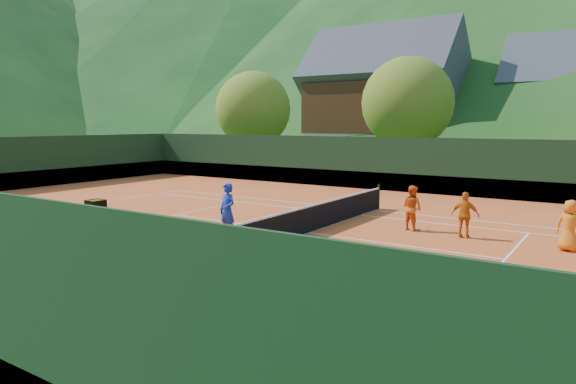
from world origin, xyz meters
The scene contains 32 objects.
ground centered at (0.00, 0.00, 0.00)m, with size 400.00×400.00×0.00m, color #2D551A.
clay_court centered at (0.00, 0.00, 0.01)m, with size 40.00×24.00×0.02m, color #BF4A1E.
coach centered at (-1.92, -2.05, 0.92)m, with size 0.66×0.43×1.80m, color #192EA6.
student_a centered at (2.81, 2.42, 0.81)m, with size 0.77×0.60×1.59m, color #E95714.
student_b centered at (4.72, 2.14, 0.79)m, with size 0.90×0.37×1.53m, color orange.
student_c centered at (7.77, 2.02, 0.79)m, with size 0.75×0.49×1.54m, color orange.
tennis_ball_0 centered at (-6.73, -1.41, 0.05)m, with size 0.07×0.07×0.07m, color #BCE526.
tennis_ball_1 centered at (-4.21, -7.17, 0.05)m, with size 0.07×0.07×0.07m, color #BCE526.
tennis_ball_2 centered at (5.38, -4.17, 0.05)m, with size 0.07×0.07×0.07m, color #BCE526.
tennis_ball_3 centered at (-9.43, -3.23, 0.05)m, with size 0.07×0.07×0.07m, color #BCE526.
tennis_ball_4 centered at (4.22, -7.45, 0.05)m, with size 0.07×0.07×0.07m, color #BCE526.
tennis_ball_5 centered at (-0.32, -4.79, 0.05)m, with size 0.07×0.07×0.07m, color #BCE526.
tennis_ball_6 centered at (1.93, -8.64, 0.05)m, with size 0.07×0.07×0.07m, color #BCE526.
tennis_ball_7 centered at (-9.24, -1.61, 0.05)m, with size 0.07×0.07×0.07m, color #BCE526.
tennis_ball_8 centered at (0.33, -3.18, 0.05)m, with size 0.07×0.07×0.07m, color #BCE526.
tennis_ball_9 centered at (-3.58, -4.79, 0.05)m, with size 0.07×0.07×0.07m, color #BCE526.
tennis_ball_10 centered at (2.75, -2.76, 0.05)m, with size 0.07×0.07×0.07m, color #BCE526.
tennis_ball_11 centered at (-1.13, -5.90, 0.05)m, with size 0.07×0.07×0.07m, color #BCE526.
tennis_ball_13 centered at (3.25, -8.32, 0.05)m, with size 0.07×0.07×0.07m, color #BCE526.
tennis_ball_14 centered at (2.25, -6.17, 0.05)m, with size 0.07×0.07×0.07m, color #BCE526.
tennis_ball_15 centered at (5.24, -5.68, 0.05)m, with size 0.07×0.07×0.07m, color #BCE526.
tennis_ball_16 centered at (3.17, -8.96, 0.05)m, with size 0.07×0.07×0.07m, color #BCE526.
tennis_ball_17 centered at (1.47, -7.21, 0.05)m, with size 0.07×0.07×0.07m, color #BCE526.
tennis_ball_18 centered at (2.19, -8.07, 0.05)m, with size 0.07×0.07×0.07m, color #BCE526.
tennis_ball_19 centered at (2.41, -1.25, 0.05)m, with size 0.07×0.07×0.07m, color #BCE526.
court_lines centered at (0.00, 0.00, 0.02)m, with size 23.83×11.03×0.00m.
tennis_net centered at (0.00, 0.00, 0.52)m, with size 0.10×12.07×1.10m.
perimeter_fence centered at (0.00, 0.00, 1.27)m, with size 40.40×24.24×3.00m.
ball_hopper centered at (-7.00, -3.41, 0.77)m, with size 0.57×0.57×1.00m.
chalet_left centered at (-10.00, 30.00, 5.65)m, with size 13.80×9.93×12.92m.
tree_a centered at (-16.00, 18.00, 4.87)m, with size 6.00×6.00×7.88m.
tree_b centered at (-4.00, 20.00, 5.19)m, with size 6.40×6.40×8.40m.
Camera 1 is at (8.98, -14.96, 3.79)m, focal length 32.00 mm.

